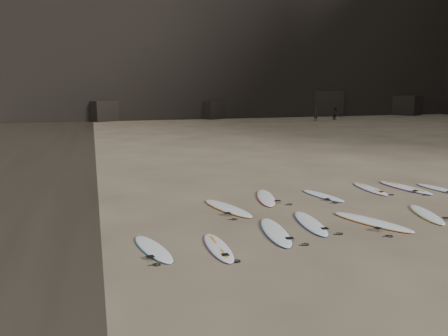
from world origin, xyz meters
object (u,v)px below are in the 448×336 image
object	(u,v)px
surfboard_9	(405,187)
person_a	(315,114)
surfboard_2	(310,223)
surfboard_7	(323,196)
surfboard_11	(153,248)
surfboard_6	(266,197)
surfboard_8	(370,189)
surfboard_5	(228,208)
surfboard_0	(218,247)
surfboard_1	(275,232)
surfboard_3	(372,222)
surfboard_10	(439,189)
surfboard_4	(426,214)
person_b	(335,114)

from	to	relation	value
surfboard_9	person_a	bearing A→B (deg)	58.72
surfboard_2	surfboard_7	bearing A→B (deg)	63.16
surfboard_7	surfboard_11	distance (m)	8.03
surfboard_6	surfboard_8	world-z (taller)	surfboard_6
surfboard_5	surfboard_6	xyz separation A→B (m)	(1.84, 0.97, -0.00)
surfboard_0	surfboard_7	size ratio (longest dim) A/B	0.99
surfboard_2	person_a	distance (m)	42.64
surfboard_1	person_a	distance (m)	43.71
surfboard_3	surfboard_9	bearing A→B (deg)	17.40
surfboard_2	surfboard_9	size ratio (longest dim) A/B	0.93
surfboard_10	surfboard_8	bearing A→B (deg)	154.05
surfboard_4	surfboard_10	distance (m)	4.27
surfboard_2	surfboard_0	bearing A→B (deg)	-152.15
surfboard_0	surfboard_9	xyz separation A→B (m)	(9.43, 4.41, 0.01)
person_a	person_b	bearing A→B (deg)	170.73
surfboard_5	surfboard_11	size ratio (longest dim) A/B	1.19
surfboard_6	surfboard_11	bearing A→B (deg)	-124.90
surfboard_4	surfboard_6	world-z (taller)	surfboard_6
surfboard_4	surfboard_10	world-z (taller)	surfboard_4
surfboard_0	surfboard_4	size ratio (longest dim) A/B	0.96
surfboard_10	person_b	world-z (taller)	person_b
surfboard_3	surfboard_11	bearing A→B (deg)	158.73
surfboard_8	surfboard_10	size ratio (longest dim) A/B	1.08
surfboard_1	surfboard_5	size ratio (longest dim) A/B	0.97
surfboard_1	person_b	world-z (taller)	person_b
surfboard_4	surfboard_6	bearing A→B (deg)	157.68
surfboard_3	person_a	distance (m)	42.16
surfboard_1	surfboard_9	distance (m)	8.35
surfboard_1	surfboard_9	world-z (taller)	surfboard_9
surfboard_2	surfboard_6	xyz separation A→B (m)	(-0.13, 3.33, 0.00)
surfboard_11	surfboard_10	bearing A→B (deg)	1.54
surfboard_6	surfboard_0	bearing A→B (deg)	-110.35
surfboard_2	surfboard_3	xyz separation A→B (m)	(1.91, -0.45, 0.00)
surfboard_0	surfboard_6	xyz separation A→B (m)	(3.19, 4.50, 0.01)
surfboard_9	surfboard_4	bearing A→B (deg)	-127.87
surfboard_6	surfboard_9	distance (m)	6.24
surfboard_7	person_a	distance (m)	39.01
surfboard_2	surfboard_5	world-z (taller)	surfboard_5
surfboard_9	surfboard_10	bearing A→B (deg)	-35.72
surfboard_7	surfboard_9	distance (m)	4.00
surfboard_9	surfboard_11	bearing A→B (deg)	-168.80
person_b	surfboard_1	bearing A→B (deg)	-144.06
surfboard_1	surfboard_10	bearing A→B (deg)	28.37
surfboard_4	person_b	xyz separation A→B (m)	(19.36, 38.22, 0.74)
surfboard_3	surfboard_11	distance (m)	6.90
surfboard_0	surfboard_2	bearing A→B (deg)	19.79
person_a	person_b	xyz separation A→B (m)	(3.14, 0.53, -0.07)
surfboard_2	surfboard_6	distance (m)	3.33
surfboard_9	person_a	world-z (taller)	person_a
surfboard_5	surfboard_10	bearing A→B (deg)	-16.00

